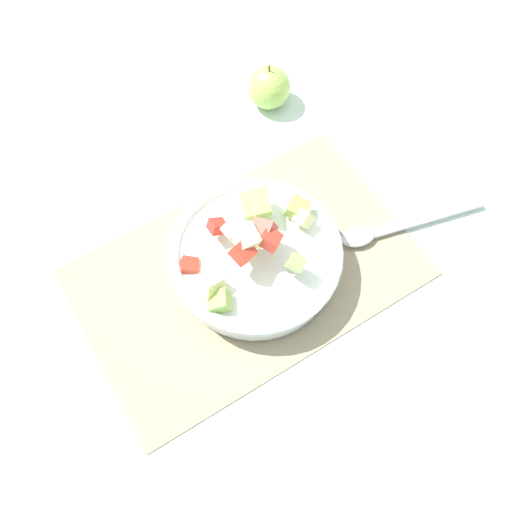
{
  "coord_description": "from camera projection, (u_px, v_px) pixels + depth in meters",
  "views": [
    {
      "loc": [
        0.19,
        0.33,
        0.79
      ],
      "look_at": [
        -0.01,
        0.0,
        0.05
      ],
      "focal_mm": 40.7,
      "sensor_mm": 36.0,
      "label": 1
    }
  ],
  "objects": [
    {
      "name": "ground_plane",
      "position": [
        247.0,
        273.0,
        0.88
      ],
      "size": [
        2.4,
        2.4,
        0.0
      ],
      "primitive_type": "plane",
      "color": "silver"
    },
    {
      "name": "placemat",
      "position": [
        247.0,
        272.0,
        0.88
      ],
      "size": [
        0.5,
        0.32,
        0.01
      ],
      "primitive_type": "cube",
      "color": "gray",
      "rests_on": "ground_plane"
    },
    {
      "name": "salad_bowl",
      "position": [
        256.0,
        257.0,
        0.85
      ],
      "size": [
        0.26,
        0.26,
        0.12
      ],
      "color": "white",
      "rests_on": "placemat"
    },
    {
      "name": "serving_spoon",
      "position": [
        390.0,
        228.0,
        0.91
      ],
      "size": [
        0.24,
        0.08,
        0.01
      ],
      "color": "#B7B7BC",
      "rests_on": "placemat"
    },
    {
      "name": "whole_apple",
      "position": [
        269.0,
        87.0,
        1.01
      ],
      "size": [
        0.08,
        0.08,
        0.09
      ],
      "color": "#9EC656",
      "rests_on": "ground_plane"
    }
  ]
}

